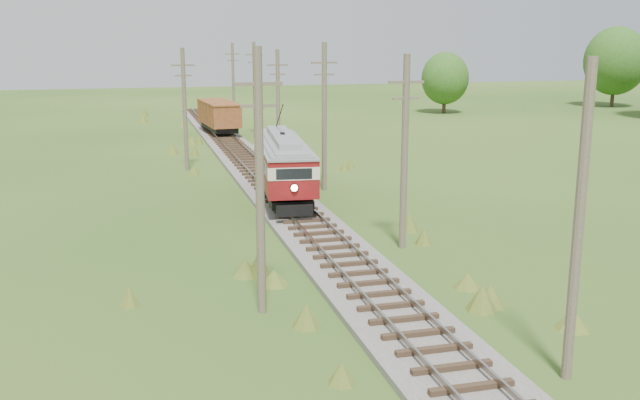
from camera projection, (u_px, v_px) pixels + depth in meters
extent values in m
cube|color=#605B54|center=(265.00, 181.00, 46.35)|extent=(3.60, 96.00, 0.25)
cube|color=#726659|center=(254.00, 177.00, 46.09)|extent=(0.08, 96.00, 0.17)
cube|color=#726659|center=(275.00, 175.00, 46.45)|extent=(0.08, 96.00, 0.17)
cube|color=#2D2116|center=(265.00, 178.00, 46.31)|extent=(2.40, 96.00, 0.16)
cube|color=black|center=(283.00, 186.00, 40.71)|extent=(3.25, 10.27, 0.41)
cube|color=maroon|center=(283.00, 170.00, 40.50)|extent=(3.73, 11.18, 1.01)
cube|color=beige|center=(283.00, 156.00, 40.32)|extent=(3.76, 11.24, 0.64)
cube|color=black|center=(283.00, 156.00, 40.32)|extent=(3.73, 10.75, 0.50)
cube|color=maroon|center=(283.00, 148.00, 40.22)|extent=(3.73, 11.18, 0.27)
cube|color=gray|center=(283.00, 143.00, 40.15)|extent=(3.79, 11.30, 0.35)
cube|color=gray|center=(283.00, 137.00, 40.08)|extent=(2.03, 8.30, 0.37)
sphere|color=#FFF2BF|center=(294.00, 188.00, 35.11)|extent=(0.33, 0.33, 0.33)
cylinder|color=black|center=(280.00, 116.00, 41.44)|extent=(0.51, 4.24, 1.76)
cylinder|color=black|center=(278.00, 204.00, 36.62)|extent=(0.19, 0.74, 0.73)
cylinder|color=black|center=(304.00, 203.00, 36.82)|extent=(0.19, 0.74, 0.73)
cylinder|color=black|center=(266.00, 174.00, 44.62)|extent=(0.19, 0.74, 0.73)
cylinder|color=black|center=(287.00, 173.00, 44.82)|extent=(0.19, 0.74, 0.73)
cube|color=black|center=(219.00, 127.00, 68.56)|extent=(2.71, 7.46, 0.51)
cube|color=brown|center=(219.00, 113.00, 68.28)|extent=(3.30, 8.32, 2.03)
cube|color=brown|center=(218.00, 102.00, 68.04)|extent=(3.37, 8.48, 0.12)
cylinder|color=black|center=(216.00, 129.00, 66.06)|extent=(0.19, 0.82, 0.81)
cylinder|color=black|center=(233.00, 129.00, 66.56)|extent=(0.19, 0.82, 0.81)
cylinder|color=black|center=(207.00, 124.00, 70.54)|extent=(0.19, 0.82, 0.81)
cylinder|color=black|center=(222.00, 123.00, 71.04)|extent=(0.19, 0.82, 0.81)
cone|color=gray|center=(266.00, 142.00, 61.03)|extent=(2.97, 2.97, 1.11)
cone|color=gray|center=(276.00, 146.00, 60.40)|extent=(1.67, 1.67, 0.65)
cylinder|color=brown|center=(579.00, 225.00, 18.86)|extent=(0.30, 0.30, 8.80)
cylinder|color=brown|center=(404.00, 154.00, 31.18)|extent=(0.30, 0.30, 8.60)
cube|color=brown|center=(406.00, 82.00, 30.49)|extent=(1.60, 0.12, 0.12)
cube|color=brown|center=(406.00, 98.00, 30.65)|extent=(1.20, 0.10, 0.10)
cylinder|color=brown|center=(324.00, 118.00, 43.36)|extent=(0.30, 0.30, 9.00)
cube|color=brown|center=(324.00, 63.00, 42.63)|extent=(1.60, 0.12, 0.12)
cube|color=brown|center=(324.00, 74.00, 42.78)|extent=(1.20, 0.10, 0.10)
cylinder|color=brown|center=(278.00, 104.00, 55.62)|extent=(0.30, 0.30, 8.40)
cube|color=brown|center=(278.00, 65.00, 54.96)|extent=(1.60, 0.12, 0.12)
cube|color=brown|center=(278.00, 74.00, 55.11)|extent=(1.20, 0.10, 0.10)
cylinder|color=brown|center=(255.00, 89.00, 67.92)|extent=(0.30, 0.30, 8.90)
cube|color=brown|center=(254.00, 55.00, 67.20)|extent=(1.60, 0.12, 0.12)
cube|color=brown|center=(254.00, 62.00, 67.35)|extent=(1.20, 0.10, 0.10)
cylinder|color=brown|center=(233.00, 83.00, 80.14)|extent=(0.30, 0.30, 8.70)
cube|color=brown|center=(232.00, 54.00, 79.44)|extent=(1.60, 0.12, 0.12)
cube|color=brown|center=(233.00, 60.00, 79.59)|extent=(1.20, 0.10, 0.10)
cylinder|color=brown|center=(260.00, 185.00, 23.60)|extent=(0.30, 0.30, 9.00)
cube|color=brown|center=(258.00, 84.00, 22.87)|extent=(1.60, 0.12, 0.12)
cube|color=brown|center=(258.00, 106.00, 23.02)|extent=(1.20, 0.10, 0.10)
cylinder|color=brown|center=(185.00, 110.00, 49.95)|extent=(0.30, 0.30, 8.60)
cube|color=brown|center=(183.00, 65.00, 49.26)|extent=(1.60, 0.12, 0.12)
cube|color=brown|center=(183.00, 75.00, 49.42)|extent=(1.20, 0.10, 0.10)
cylinder|color=#38281C|center=(613.00, 94.00, 97.72)|extent=(0.50, 0.50, 3.60)
ellipsoid|color=#245519|center=(616.00, 61.00, 96.75)|extent=(8.40, 8.40, 9.24)
cylinder|color=#38281C|center=(444.00, 103.00, 89.43)|extent=(0.50, 0.50, 2.52)
ellipsoid|color=#245519|center=(445.00, 78.00, 88.75)|extent=(5.88, 5.88, 6.47)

